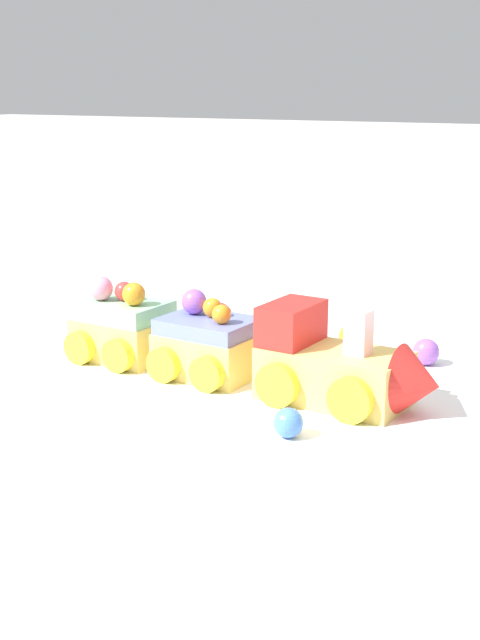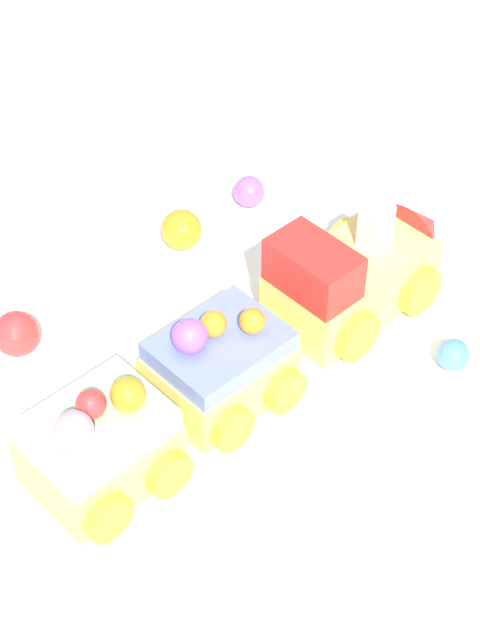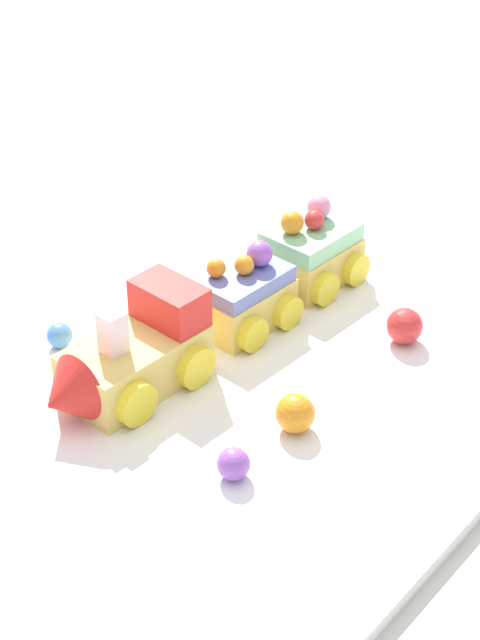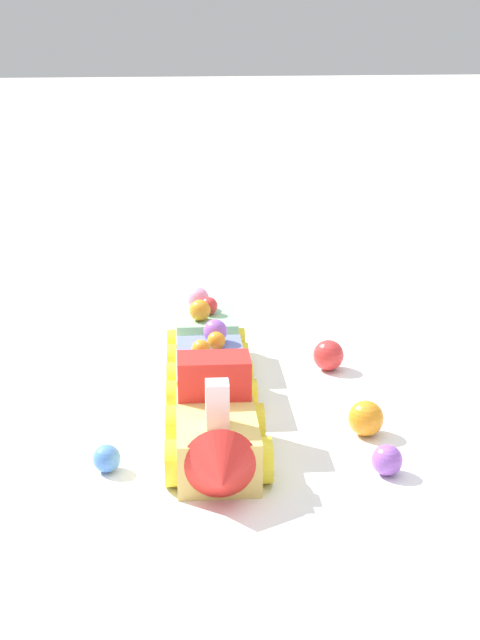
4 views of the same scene
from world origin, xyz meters
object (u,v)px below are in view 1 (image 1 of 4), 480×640
(cake_car_blueberry, at_px, (209,346))
(cake_train_locomotive, at_px, (344,369))
(gumball_red, at_px, (218,317))
(gumball_orange, at_px, (354,338))
(cake_car_mint, at_px, (123,328))
(gumball_blue, at_px, (288,423))
(gumball_purple, at_px, (426,352))

(cake_car_blueberry, bearing_deg, cake_train_locomotive, -0.07)
(gumball_red, bearing_deg, cake_train_locomotive, -34.30)
(gumball_orange, bearing_deg, cake_car_mint, -146.72)
(cake_car_mint, height_order, gumball_blue, cake_car_mint)
(gumball_blue, bearing_deg, gumball_purple, 81.37)
(gumball_orange, xyz_separation_m, gumball_blue, (0.03, -0.20, -0.00))
(cake_car_mint, distance_m, gumball_blue, 0.22)
(gumball_orange, relative_size, gumball_red, 0.98)
(cake_train_locomotive, distance_m, cake_car_blueberry, 0.12)
(cake_car_mint, bearing_deg, cake_car_blueberry, 0.35)
(cake_car_blueberry, distance_m, gumball_blue, 0.14)
(cake_car_blueberry, height_order, gumball_blue, cake_car_blueberry)
(gumball_purple, bearing_deg, cake_car_mint, -155.07)
(cake_car_blueberry, height_order, gumball_orange, cake_car_blueberry)
(cake_car_blueberry, xyz_separation_m, gumball_orange, (0.08, 0.11, -0.01))
(cake_train_locomotive, height_order, gumball_orange, cake_train_locomotive)
(cake_train_locomotive, relative_size, gumball_purple, 6.09)
(cake_car_blueberry, distance_m, gumball_orange, 0.14)
(gumball_orange, height_order, gumball_purple, gumball_orange)
(gumball_blue, bearing_deg, gumball_red, 130.72)
(gumball_blue, bearing_deg, cake_car_mint, 155.77)
(gumball_purple, bearing_deg, cake_car_blueberry, -142.06)
(cake_car_blueberry, bearing_deg, gumball_purple, 41.25)
(cake_car_blueberry, distance_m, gumball_purple, 0.18)
(gumball_orange, xyz_separation_m, gumball_purple, (0.06, -0.00, -0.00))
(cake_car_mint, bearing_deg, gumball_orange, 36.59)
(gumball_red, bearing_deg, gumball_orange, -0.65)
(cake_car_blueberry, distance_m, cake_car_mint, 0.09)
(cake_car_mint, xyz_separation_m, gumball_purple, (0.23, 0.11, -0.01))
(cake_car_mint, relative_size, gumball_purple, 3.51)
(gumball_red, bearing_deg, cake_car_blueberry, -62.65)
(cake_car_mint, height_order, gumball_orange, cake_car_mint)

